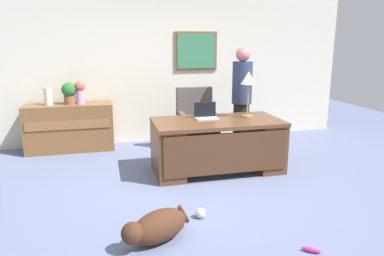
{
  "coord_description": "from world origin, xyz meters",
  "views": [
    {
      "loc": [
        -1.06,
        -3.99,
        1.82
      ],
      "look_at": [
        0.0,
        0.3,
        0.75
      ],
      "focal_mm": 33.85,
      "sensor_mm": 36.0,
      "label": 1
    }
  ],
  "objects_px": {
    "dog_lying": "(156,227)",
    "laptop": "(206,115)",
    "armchair": "(197,124)",
    "dog_toy_bone": "(311,250)",
    "desk": "(218,144)",
    "vase_empty": "(48,96)",
    "person_standing": "(242,99)",
    "potted_plant": "(69,92)",
    "dog_toy_ball": "(201,213)",
    "desk_lamp": "(248,81)",
    "credenza": "(70,127)",
    "vase_with_flowers": "(80,91)"
  },
  "relations": [
    {
      "from": "dog_lying",
      "to": "laptop",
      "type": "xyz_separation_m",
      "value": [
        1.01,
        1.85,
        0.64
      ]
    },
    {
      "from": "armchair",
      "to": "dog_toy_bone",
      "type": "distance_m",
      "value": 3.19
    },
    {
      "from": "desk",
      "to": "armchair",
      "type": "bearing_deg",
      "value": 93.14
    },
    {
      "from": "vase_empty",
      "to": "dog_lying",
      "type": "bearing_deg",
      "value": -68.5
    },
    {
      "from": "person_standing",
      "to": "armchair",
      "type": "bearing_deg",
      "value": 163.62
    },
    {
      "from": "dog_lying",
      "to": "vase_empty",
      "type": "relative_size",
      "value": 2.47
    },
    {
      "from": "person_standing",
      "to": "potted_plant",
      "type": "relative_size",
      "value": 4.79
    },
    {
      "from": "person_standing",
      "to": "dog_toy_ball",
      "type": "distance_m",
      "value": 2.58
    },
    {
      "from": "desk",
      "to": "dog_lying",
      "type": "relative_size",
      "value": 2.58
    },
    {
      "from": "desk_lamp",
      "to": "vase_empty",
      "type": "distance_m",
      "value": 3.24
    },
    {
      "from": "dog_toy_bone",
      "to": "armchair",
      "type": "bearing_deg",
      "value": 94.09
    },
    {
      "from": "desk_lamp",
      "to": "credenza",
      "type": "bearing_deg",
      "value": 151.16
    },
    {
      "from": "dog_lying",
      "to": "vase_empty",
      "type": "xyz_separation_m",
      "value": [
        -1.28,
        3.24,
        0.78
      ]
    },
    {
      "from": "desk",
      "to": "potted_plant",
      "type": "height_order",
      "value": "potted_plant"
    },
    {
      "from": "armchair",
      "to": "desk_lamp",
      "type": "distance_m",
      "value": 1.27
    },
    {
      "from": "desk_lamp",
      "to": "potted_plant",
      "type": "xyz_separation_m",
      "value": [
        -2.56,
        1.43,
        -0.27
      ]
    },
    {
      "from": "dog_lying",
      "to": "dog_toy_ball",
      "type": "xyz_separation_m",
      "value": [
        0.52,
        0.36,
        -0.1
      ]
    },
    {
      "from": "desk_lamp",
      "to": "dog_toy_ball",
      "type": "height_order",
      "value": "desk_lamp"
    },
    {
      "from": "credenza",
      "to": "laptop",
      "type": "relative_size",
      "value": 4.44
    },
    {
      "from": "dog_toy_ball",
      "to": "armchair",
      "type": "bearing_deg",
      "value": 76.38
    },
    {
      "from": "vase_empty",
      "to": "person_standing",
      "type": "bearing_deg",
      "value": -14.47
    },
    {
      "from": "credenza",
      "to": "potted_plant",
      "type": "height_order",
      "value": "potted_plant"
    },
    {
      "from": "desk",
      "to": "vase_with_flowers",
      "type": "bearing_deg",
      "value": 140.71
    },
    {
      "from": "vase_empty",
      "to": "desk_lamp",
      "type": "bearing_deg",
      "value": -26.31
    },
    {
      "from": "desk",
      "to": "dog_toy_ball",
      "type": "height_order",
      "value": "desk"
    },
    {
      "from": "desk",
      "to": "dog_toy_bone",
      "type": "xyz_separation_m",
      "value": [
        0.17,
        -2.18,
        -0.38
      ]
    },
    {
      "from": "vase_with_flowers",
      "to": "dog_lying",
      "type": "bearing_deg",
      "value": -76.56
    },
    {
      "from": "laptop",
      "to": "desk_lamp",
      "type": "bearing_deg",
      "value": -4.19
    },
    {
      "from": "potted_plant",
      "to": "dog_toy_bone",
      "type": "xyz_separation_m",
      "value": [
        2.25,
        -3.73,
        -0.97
      ]
    },
    {
      "from": "dog_lying",
      "to": "vase_empty",
      "type": "distance_m",
      "value": 3.57
    },
    {
      "from": "vase_empty",
      "to": "potted_plant",
      "type": "distance_m",
      "value": 0.34
    },
    {
      "from": "desk_lamp",
      "to": "vase_empty",
      "type": "height_order",
      "value": "desk_lamp"
    },
    {
      "from": "armchair",
      "to": "vase_with_flowers",
      "type": "relative_size",
      "value": 2.84
    },
    {
      "from": "desk_lamp",
      "to": "dog_toy_ball",
      "type": "relative_size",
      "value": 6.1
    },
    {
      "from": "dog_lying",
      "to": "dog_toy_bone",
      "type": "bearing_deg",
      "value": -20.85
    },
    {
      "from": "armchair",
      "to": "credenza",
      "type": "bearing_deg",
      "value": 164.23
    },
    {
      "from": "dog_lying",
      "to": "laptop",
      "type": "height_order",
      "value": "laptop"
    },
    {
      "from": "person_standing",
      "to": "dog_lying",
      "type": "xyz_separation_m",
      "value": [
        -1.78,
        -2.45,
        -0.74
      ]
    },
    {
      "from": "desk",
      "to": "dog_toy_bone",
      "type": "relative_size",
      "value": 10.74
    },
    {
      "from": "dog_lying",
      "to": "dog_toy_bone",
      "type": "relative_size",
      "value": 4.17
    },
    {
      "from": "vase_with_flowers",
      "to": "dog_toy_ball",
      "type": "distance_m",
      "value": 3.3
    },
    {
      "from": "vase_empty",
      "to": "dog_toy_ball",
      "type": "height_order",
      "value": "vase_empty"
    },
    {
      "from": "person_standing",
      "to": "vase_with_flowers",
      "type": "relative_size",
      "value": 4.6
    },
    {
      "from": "armchair",
      "to": "laptop",
      "type": "height_order",
      "value": "armchair"
    },
    {
      "from": "vase_with_flowers",
      "to": "armchair",
      "type": "bearing_deg",
      "value": -17.45
    },
    {
      "from": "credenza",
      "to": "person_standing",
      "type": "height_order",
      "value": "person_standing"
    },
    {
      "from": "credenza",
      "to": "vase_empty",
      "type": "distance_m",
      "value": 0.61
    },
    {
      "from": "person_standing",
      "to": "dog_toy_ball",
      "type": "xyz_separation_m",
      "value": [
        -1.26,
        -2.09,
        -0.84
      ]
    },
    {
      "from": "armchair",
      "to": "desk_lamp",
      "type": "xyz_separation_m",
      "value": [
        0.54,
        -0.85,
        0.78
      ]
    },
    {
      "from": "person_standing",
      "to": "dog_lying",
      "type": "height_order",
      "value": "person_standing"
    }
  ]
}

